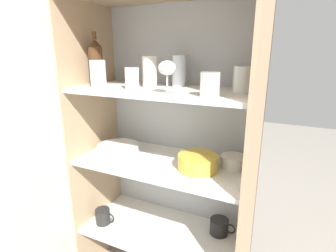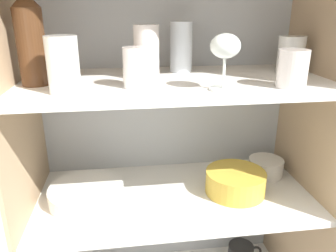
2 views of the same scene
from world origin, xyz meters
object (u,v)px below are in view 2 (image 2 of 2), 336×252
Objects in this scene: wine_bottle at (30,39)px; serving_bowl_small at (266,166)px; mixing_bowl_large at (235,181)px; plate_stack_white at (87,194)px.

serving_bowl_small is (0.69, 0.10, -0.44)m from wine_bottle.
mixing_bowl_large is 1.56× the size of serving_bowl_small.
plate_stack_white is at bearing -172.11° from serving_bowl_small.
plate_stack_white is 0.60m from serving_bowl_small.
mixing_bowl_large is at bearing 0.31° from wine_bottle.
serving_bowl_small is at bearing 8.24° from wine_bottle.
plate_stack_white is 1.87× the size of serving_bowl_small.
serving_bowl_small reaches higher than plate_stack_white.
wine_bottle reaches higher than mixing_bowl_large.
mixing_bowl_large is at bearing -145.61° from serving_bowl_small.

